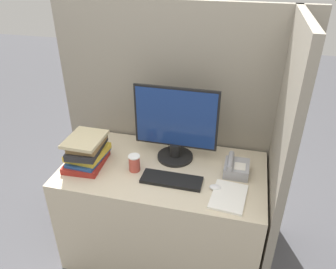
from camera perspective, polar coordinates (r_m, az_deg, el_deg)
The scene contains 10 objects.
cubicle_panel_rear at distance 2.38m, azimuth 1.52°, elevation 1.72°, with size 1.70×0.04×1.70m.
cubicle_panel_right at distance 2.04m, azimuth 18.42°, elevation -5.27°, with size 0.04×0.76×1.70m.
desk at distance 2.35m, azimuth -0.80°, elevation -13.16°, with size 1.30×0.70×0.74m.
monitor at distance 2.10m, azimuth 1.33°, elevation 1.31°, with size 0.54×0.24×0.51m.
keyboard at distance 2.00m, azimuth 0.64°, elevation -7.90°, with size 0.37×0.13×0.02m.
mouse at distance 1.96m, azimuth 8.24°, elevation -9.10°, with size 0.07×0.05×0.02m.
coffee_cup at distance 2.08m, azimuth -5.87°, elevation -4.95°, with size 0.07×0.07×0.11m.
book_stack at distance 2.17m, azimuth -13.94°, elevation -2.83°, with size 0.24×0.32×0.20m.
desk_telephone at distance 2.10m, azimuth 11.72°, elevation -5.69°, with size 0.15×0.18×0.10m.
paper_pile at distance 1.92m, azimuth 10.51°, elevation -10.58°, with size 0.21×0.28×0.01m.
Camera 1 is at (0.45, -1.30, 1.98)m, focal length 35.00 mm.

